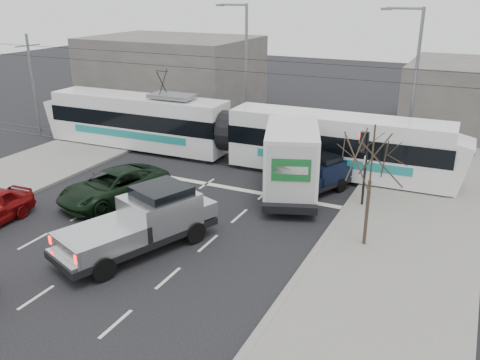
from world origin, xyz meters
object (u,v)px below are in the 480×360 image
at_px(traffic_signal, 364,153).
at_px(street_lamp_near, 412,79).
at_px(box_truck, 291,160).
at_px(green_car, 114,186).
at_px(navy_pickup, 316,176).
at_px(bare_tree, 372,159).
at_px(tram, 229,132).
at_px(silver_pickup, 145,220).
at_px(street_lamp_far, 244,63).

xyz_separation_m(traffic_signal, street_lamp_near, (0.84, 7.50, 2.37)).
relative_size(box_truck, green_car, 1.36).
bearing_deg(navy_pickup, box_truck, -129.59).
bearing_deg(green_car, box_truck, 47.39).
relative_size(bare_tree, navy_pickup, 1.05).
relative_size(tram, box_truck, 3.28).
distance_m(navy_pickup, green_car, 10.15).
bearing_deg(green_car, bare_tree, 17.67).
bearing_deg(traffic_signal, green_car, -157.83).
height_order(street_lamp_near, silver_pickup, street_lamp_near).
relative_size(street_lamp_near, street_lamp_far, 1.00).
xyz_separation_m(bare_tree, box_truck, (-4.75, 4.20, -1.99)).
bearing_deg(green_car, street_lamp_near, 60.30).
bearing_deg(silver_pickup, traffic_signal, 69.56).
xyz_separation_m(bare_tree, navy_pickup, (-3.61, 4.77, -2.86)).
distance_m(bare_tree, green_car, 12.64).
xyz_separation_m(traffic_signal, box_truck, (-3.62, 0.20, -0.94)).
bearing_deg(box_truck, green_car, -167.37).
bearing_deg(tram, navy_pickup, -25.14).
relative_size(bare_tree, traffic_signal, 1.39).
height_order(street_lamp_near, box_truck, street_lamp_near).
bearing_deg(bare_tree, street_lamp_near, 91.42).
bearing_deg(silver_pickup, street_lamp_far, 123.05).
bearing_deg(street_lamp_far, street_lamp_near, -9.87).
distance_m(traffic_signal, street_lamp_far, 14.47).
xyz_separation_m(traffic_signal, street_lamp_far, (-10.66, 9.50, 2.37)).
distance_m(bare_tree, box_truck, 6.64).
bearing_deg(traffic_signal, box_truck, 176.83).
distance_m(traffic_signal, green_car, 12.18).
xyz_separation_m(bare_tree, green_car, (-12.26, -0.54, -3.00)).
distance_m(bare_tree, tram, 12.68).
distance_m(street_lamp_near, silver_pickup, 17.62).
bearing_deg(street_lamp_near, traffic_signal, -96.41).
bearing_deg(silver_pickup, box_truck, 88.78).
bearing_deg(silver_pickup, navy_pickup, 83.76).
height_order(bare_tree, silver_pickup, bare_tree).
height_order(traffic_signal, street_lamp_near, street_lamp_near).
height_order(tram, navy_pickup, tram).
xyz_separation_m(street_lamp_far, silver_pickup, (3.79, -17.36, -3.91)).
relative_size(bare_tree, street_lamp_far, 0.56).
distance_m(traffic_signal, box_truck, 3.75).
bearing_deg(traffic_signal, street_lamp_near, 83.59).
bearing_deg(street_lamp_far, silver_pickup, -77.70).
relative_size(bare_tree, green_car, 0.88).
bearing_deg(green_car, silver_pickup, -22.72).
xyz_separation_m(silver_pickup, box_truck, (3.25, 8.05, 0.60)).
height_order(tram, green_car, tram).
height_order(street_lamp_far, navy_pickup, street_lamp_far).
height_order(silver_pickup, box_truck, box_truck).
bearing_deg(street_lamp_far, green_car, -91.95).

